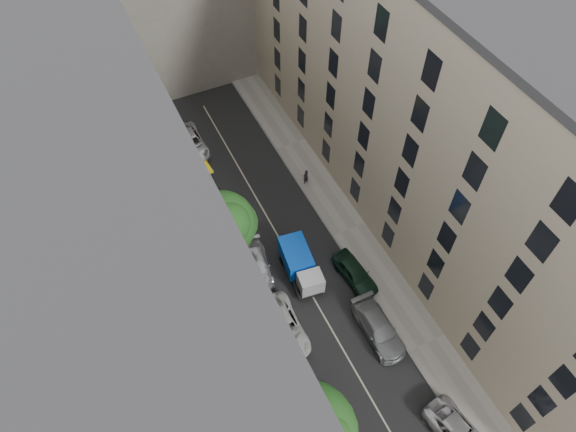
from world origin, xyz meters
TOP-DOWN VIEW (x-y plane):
  - ground at (0.00, 0.00)m, footprint 120.00×120.00m
  - road_surface at (0.00, 0.00)m, footprint 8.00×44.00m
  - sidewalk_left at (-5.50, 0.00)m, footprint 3.00×44.00m
  - sidewalk_right at (5.50, 0.00)m, footprint 3.00×44.00m
  - building_left at (-11.00, 0.00)m, footprint 8.00×44.00m
  - building_right at (11.00, 0.00)m, footprint 8.00×44.00m
  - tarp_truck at (0.04, -1.93)m, footprint 2.46×4.99m
  - car_left_1 at (-2.80, -13.40)m, footprint 2.01×4.09m
  - car_left_2 at (-3.16, -5.80)m, footprint 2.65×5.43m
  - car_left_3 at (-2.80, -0.20)m, footprint 2.70×4.97m
  - car_left_4 at (-2.84, 5.40)m, footprint 1.83×4.45m
  - car_left_5 at (-3.60, 9.79)m, footprint 2.03×4.68m
  - car_left_6 at (-3.07, 14.60)m, footprint 2.54×5.40m
  - car_right_1 at (2.80, -8.80)m, footprint 2.14×5.14m
  - car_right_2 at (3.60, -4.15)m, footprint 2.14×4.50m
  - tree_mid at (-4.50, 0.98)m, footprint 5.09×4.78m
  - tree_far at (-6.30, 19.89)m, footprint 5.16×4.87m
  - lamp_post at (-4.51, -3.53)m, footprint 0.36×0.36m
  - pedestrian at (4.60, 6.09)m, footprint 0.65×0.53m

SIDE VIEW (x-z plane):
  - ground at x=0.00m, z-range 0.00..0.00m
  - road_surface at x=0.00m, z-range 0.00..0.02m
  - sidewalk_left at x=-5.50m, z-range 0.00..0.15m
  - sidewalk_right at x=5.50m, z-range 0.00..0.15m
  - car_left_1 at x=-2.80m, z-range 0.00..1.29m
  - car_left_3 at x=-2.80m, z-range 0.00..1.37m
  - car_right_1 at x=2.80m, z-range 0.00..1.48m
  - car_left_2 at x=-3.16m, z-range 0.00..1.49m
  - car_right_2 at x=3.60m, z-range 0.00..1.49m
  - car_left_6 at x=-3.07m, z-range 0.00..1.49m
  - car_left_5 at x=-3.60m, z-range 0.00..1.50m
  - car_left_4 at x=-2.84m, z-range 0.00..1.51m
  - pedestrian at x=4.60m, z-range 0.15..1.68m
  - tarp_truck at x=0.04m, z-range 0.11..2.32m
  - lamp_post at x=-4.51m, z-range 0.90..7.54m
  - tree_mid at x=-4.50m, z-range 1.35..9.03m
  - tree_far at x=-6.30m, z-range 1.60..10.10m
  - building_left at x=-11.00m, z-range 0.00..20.00m
  - building_right at x=11.00m, z-range 0.00..20.00m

